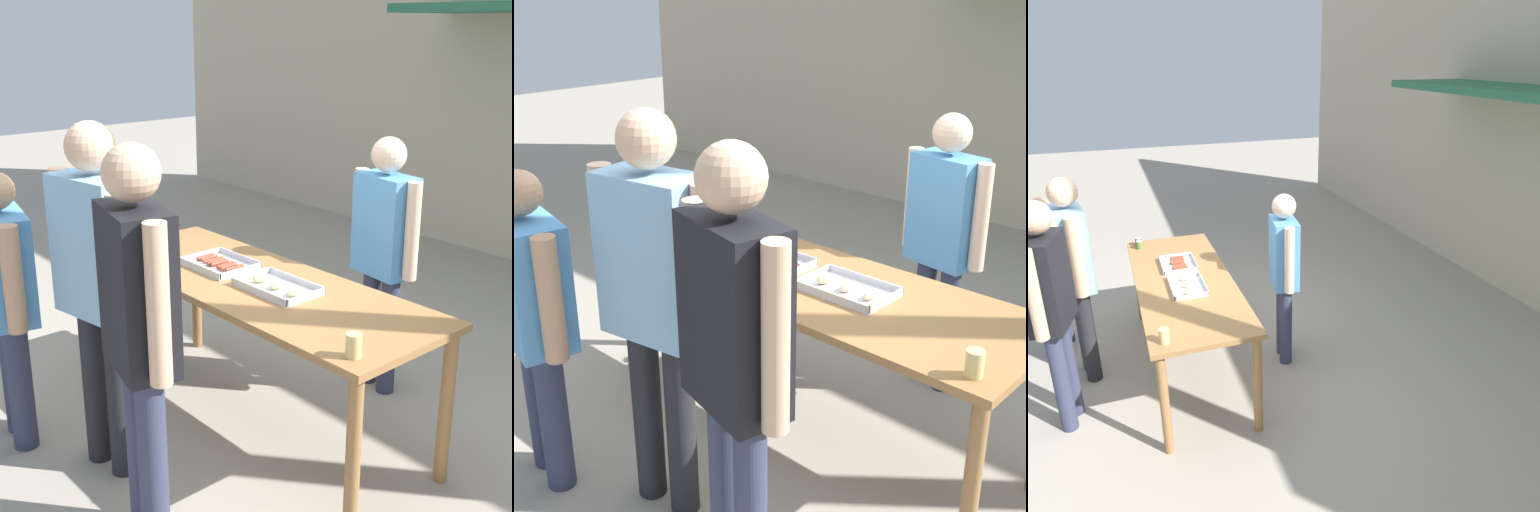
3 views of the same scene
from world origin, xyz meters
The scene contains 11 objects.
ground_plane centered at (0.00, 0.00, 0.00)m, with size 24.00×24.00×0.00m, color #A39989.
serving_table centered at (0.00, 0.00, 0.79)m, with size 2.27×0.83×0.89m.
food_tray_sausages centered at (-0.33, 0.00, 0.91)m, with size 0.40×0.32×0.04m.
food_tray_buns centered at (0.17, 0.00, 0.91)m, with size 0.45×0.29×0.06m.
condiment_jar_mustard centered at (-1.00, -0.30, 0.93)m, with size 0.07×0.07×0.08m.
condiment_jar_ketchup centered at (-0.91, -0.30, 0.93)m, with size 0.07×0.07×0.08m.
beer_cup centered at (1.00, -0.30, 0.95)m, with size 0.07×0.07×0.11m.
person_server_behind_table centered at (0.18, 0.88, 0.98)m, with size 0.55×0.26×1.64m.
person_customer_holding_hotdog centered at (-0.74, -1.14, 0.91)m, with size 0.64×0.34×1.55m.
person_customer_with_cup centered at (0.45, -1.03, 1.11)m, with size 0.59×0.32×1.84m.
person_customer_waiting_in_line centered at (-0.17, -0.88, 1.10)m, with size 0.64×0.31×1.85m.
Camera 2 is at (2.02, -2.56, 2.31)m, focal length 50.00 mm.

